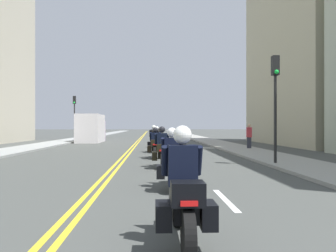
{
  "coord_description": "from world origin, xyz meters",
  "views": [
    {
      "loc": [
        1.42,
        0.17,
        1.63
      ],
      "look_at": [
        2.23,
        17.8,
        1.63
      ],
      "focal_mm": 38.34,
      "sensor_mm": 36.0,
      "label": 1
    }
  ],
  "objects": [
    {
      "name": "sidewalk_left",
      "position": [
        -7.47,
        48.0,
        0.06
      ],
      "size": [
        2.75,
        144.0,
        0.12
      ],
      "primitive_type": "cube",
      "color": "gray",
      "rests_on": "ground"
    },
    {
      "name": "traffic_light_far",
      "position": [
        -6.5,
        37.34,
        3.24
      ],
      "size": [
        0.28,
        0.38,
        4.71
      ],
      "color": "black",
      "rests_on": "ground"
    },
    {
      "name": "ground_plane",
      "position": [
        0.0,
        48.0,
        0.0
      ],
      "size": [
        264.0,
        264.0,
        0.0
      ],
      "primitive_type": "plane",
      "color": "#424542"
    },
    {
      "name": "motorcycle_1",
      "position": [
        1.95,
        9.47,
        0.65
      ],
      "size": [
        0.78,
        2.21,
        1.59
      ],
      "rotation": [
        0.0,
        0.0,
        -0.06
      ],
      "color": "black",
      "rests_on": "ground"
    },
    {
      "name": "centreline_yellow_outer",
      "position": [
        0.12,
        48.0,
        0.0
      ],
      "size": [
        0.12,
        132.0,
        0.01
      ],
      "primitive_type": "cube",
      "color": "yellow",
      "rests_on": "ground"
    },
    {
      "name": "traffic_light_near",
      "position": [
        6.5,
        14.63,
        3.11
      ],
      "size": [
        0.28,
        0.38,
        4.51
      ],
      "color": "black",
      "rests_on": "ground"
    },
    {
      "name": "motorcycle_6",
      "position": [
        1.96,
        31.47,
        0.63
      ],
      "size": [
        0.77,
        2.16,
        1.56
      ],
      "rotation": [
        0.0,
        0.0,
        -0.03
      ],
      "color": "black",
      "rests_on": "ground"
    },
    {
      "name": "motorcycle_4",
      "position": [
        1.57,
        22.4,
        0.68
      ],
      "size": [
        0.77,
        2.21,
        1.68
      ],
      "rotation": [
        0.0,
        0.0,
        -0.03
      ],
      "color": "black",
      "rests_on": "ground"
    },
    {
      "name": "centreline_yellow_inner",
      "position": [
        -0.12,
        48.0,
        0.0
      ],
      "size": [
        0.12,
        132.0,
        0.01
      ],
      "primitive_type": "cube",
      "color": "yellow",
      "rests_on": "ground"
    },
    {
      "name": "motorcycle_5",
      "position": [
        1.84,
        27.1,
        0.65
      ],
      "size": [
        0.78,
        2.14,
        1.61
      ],
      "rotation": [
        0.0,
        0.0,
        0.04
      ],
      "color": "black",
      "rests_on": "ground"
    },
    {
      "name": "parked_truck",
      "position": [
        -4.7,
        37.02,
        1.27
      ],
      "size": [
        2.2,
        6.5,
        2.8
      ],
      "color": "silver",
      "rests_on": "ground"
    },
    {
      "name": "motorcycle_2",
      "position": [
        1.83,
        14.18,
        0.66
      ],
      "size": [
        0.77,
        2.19,
        1.62
      ],
      "rotation": [
        0.0,
        0.0,
        -0.02
      ],
      "color": "black",
      "rests_on": "ground"
    },
    {
      "name": "motorcycle_3",
      "position": [
        1.61,
        18.28,
        0.63
      ],
      "size": [
        0.77,
        2.11,
        1.57
      ],
      "rotation": [
        0.0,
        0.0,
        -0.03
      ],
      "color": "black",
      "rests_on": "ground"
    },
    {
      "name": "building_right_1",
      "position": [
        15.91,
        31.45,
        9.05
      ],
      "size": [
        7.73,
        17.01,
        18.1
      ],
      "color": "#ADA78A",
      "rests_on": "ground"
    },
    {
      "name": "motorcycle_0",
      "position": [
        1.85,
        5.02,
        0.65
      ],
      "size": [
        0.76,
        2.28,
        1.64
      ],
      "rotation": [
        0.0,
        0.0,
        -0.0
      ],
      "color": "black",
      "rests_on": "ground"
    },
    {
      "name": "pedestrian_0",
      "position": [
        8.09,
        24.37,
        0.92
      ],
      "size": [
        0.39,
        0.28,
        1.78
      ],
      "rotation": [
        0.0,
        0.0,
        6.11
      ],
      "color": "#2B2D37",
      "rests_on": "ground"
    },
    {
      "name": "sidewalk_right",
      "position": [
        7.47,
        48.0,
        0.06
      ],
      "size": [
        2.75,
        144.0,
        0.12
      ],
      "primitive_type": "cube",
      "color": "gray",
      "rests_on": "ground"
    },
    {
      "name": "lane_dashes_white",
      "position": [
        3.05,
        29.0,
        0.0
      ],
      "size": [
        0.14,
        56.4,
        0.01
      ],
      "color": "silver",
      "rests_on": "ground"
    }
  ]
}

